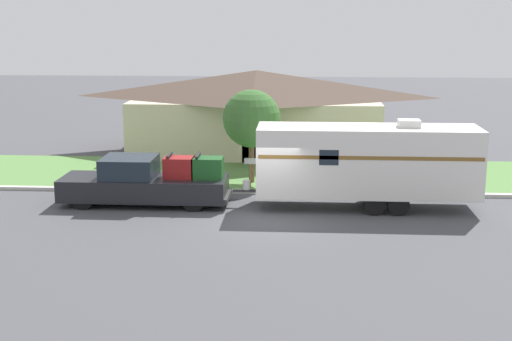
# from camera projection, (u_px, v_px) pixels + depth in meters

# --- Properties ---
(ground_plane) EXTENTS (120.00, 120.00, 0.00)m
(ground_plane) POSITION_uv_depth(u_px,v_px,m) (264.00, 219.00, 25.64)
(ground_plane) COLOR #47474C
(curb_strip) EXTENTS (80.00, 0.30, 0.14)m
(curb_strip) POSITION_uv_depth(u_px,v_px,m) (269.00, 192.00, 29.28)
(curb_strip) COLOR beige
(curb_strip) RESTS_ON ground_plane
(lawn_strip) EXTENTS (80.00, 7.00, 0.03)m
(lawn_strip) POSITION_uv_depth(u_px,v_px,m) (273.00, 174.00, 32.85)
(lawn_strip) COLOR #568442
(lawn_strip) RESTS_ON ground_plane
(house_across_street) EXTENTS (13.82, 7.48, 4.32)m
(house_across_street) POSITION_uv_depth(u_px,v_px,m) (257.00, 109.00, 38.12)
(house_across_street) COLOR beige
(house_across_street) RESTS_ON ground_plane
(pickup_truck) EXTENTS (6.50, 2.09, 2.00)m
(pickup_truck) POSITION_uv_depth(u_px,v_px,m) (146.00, 182.00, 27.48)
(pickup_truck) COLOR black
(pickup_truck) RESTS_ON ground_plane
(travel_trailer) EXTENTS (9.23, 2.25, 3.40)m
(travel_trailer) POSITION_uv_depth(u_px,v_px,m) (368.00, 161.00, 26.74)
(travel_trailer) COLOR black
(travel_trailer) RESTS_ON ground_plane
(mailbox) EXTENTS (0.48, 0.20, 1.29)m
(mailbox) POSITION_uv_depth(u_px,v_px,m) (250.00, 165.00, 29.98)
(mailbox) COLOR brown
(mailbox) RESTS_ON ground_plane
(tree_in_yard) EXTENTS (2.50, 2.50, 4.08)m
(tree_in_yard) POSITION_uv_depth(u_px,v_px,m) (252.00, 119.00, 30.62)
(tree_in_yard) COLOR brown
(tree_in_yard) RESTS_ON ground_plane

